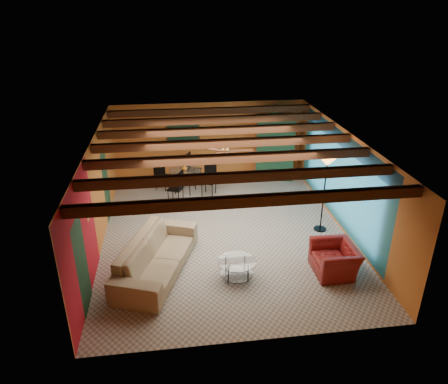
{
  "coord_description": "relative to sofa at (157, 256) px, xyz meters",
  "views": [
    {
      "loc": [
        -1.36,
        -9.84,
        5.83
      ],
      "look_at": [
        0.0,
        0.2,
        1.15
      ],
      "focal_mm": 33.6,
      "sensor_mm": 36.0,
      "label": 1
    }
  ],
  "objects": [
    {
      "name": "vase",
      "position": [
        0.88,
        4.38,
        0.73
      ],
      "size": [
        0.22,
        0.22,
        0.18
      ],
      "primitive_type": "imported",
      "rotation": [
        0.0,
        0.0,
        -0.43
      ],
      "color": "orange",
      "rests_on": "dining_table"
    },
    {
      "name": "sofa",
      "position": [
        0.0,
        0.0,
        0.0
      ],
      "size": [
        2.08,
        3.14,
        0.85
      ],
      "primitive_type": "imported",
      "rotation": [
        0.0,
        0.0,
        1.22
      ],
      "color": "#8C785A",
      "rests_on": "ground"
    },
    {
      "name": "coffee_table",
      "position": [
        1.8,
        -0.48,
        -0.2
      ],
      "size": [
        0.9,
        0.9,
        0.45
      ],
      "primitive_type": null,
      "rotation": [
        0.0,
        0.0,
        -0.01
      ],
      "color": "white",
      "rests_on": "ground"
    },
    {
      "name": "floor_lamp",
      "position": [
        4.46,
        1.38,
        0.64
      ],
      "size": [
        0.47,
        0.47,
        2.13
      ],
      "primitive_type": null,
      "rotation": [
        0.0,
        0.0,
        -0.07
      ],
      "color": "black",
      "rests_on": "ground"
    },
    {
      "name": "painting",
      "position": [
        0.91,
        5.48,
        1.22
      ],
      "size": [
        1.05,
        0.03,
        0.65
      ],
      "primitive_type": "cube",
      "color": "black",
      "rests_on": "wall_back"
    },
    {
      "name": "armoire",
      "position": [
        4.01,
        5.22,
        0.67
      ],
      "size": [
        1.36,
        0.9,
        2.19
      ],
      "primitive_type": "cube",
      "rotation": [
        0.0,
        0.0,
        -0.25
      ],
      "color": "brown",
      "rests_on": "ground"
    },
    {
      "name": "dining_table",
      "position": [
        0.88,
        4.38,
        0.11
      ],
      "size": [
        2.74,
        2.74,
        1.07
      ],
      "primitive_type": null,
      "rotation": [
        0.0,
        0.0,
        -0.43
      ],
      "color": "white",
      "rests_on": "ground"
    },
    {
      "name": "potted_plant",
      "position": [
        4.01,
        5.22,
        2.0
      ],
      "size": [
        0.44,
        0.38,
        0.48
      ],
      "primitive_type": "imported",
      "rotation": [
        0.0,
        0.0,
        0.02
      ],
      "color": "#26661E",
      "rests_on": "armoire"
    },
    {
      "name": "room",
      "position": [
        1.81,
        1.63,
        1.93
      ],
      "size": [
        6.52,
        8.01,
        2.71
      ],
      "color": "#9C958C",
      "rests_on": "ground"
    },
    {
      "name": "ceiling_fan",
      "position": [
        1.81,
        1.52,
        1.93
      ],
      "size": [
        1.5,
        1.5,
        0.44
      ],
      "primitive_type": null,
      "color": "#472614",
      "rests_on": "ceiling"
    },
    {
      "name": "armchair",
      "position": [
        4.08,
        -0.58,
        -0.08
      ],
      "size": [
        0.94,
        1.07,
        0.69
      ],
      "primitive_type": "imported",
      "rotation": [
        0.0,
        0.0,
        -1.57
      ],
      "color": "maroon",
      "rests_on": "ground"
    }
  ]
}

